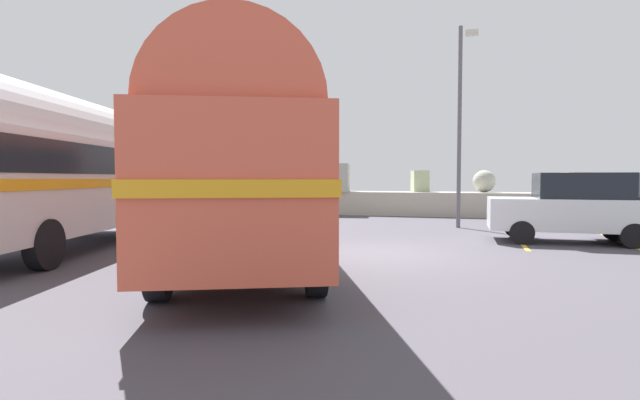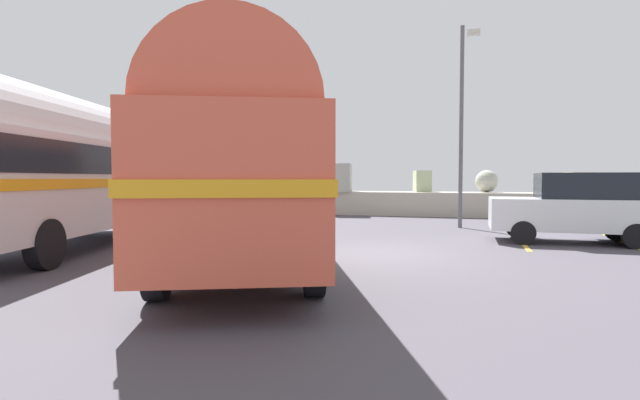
{
  "view_description": "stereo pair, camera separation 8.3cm",
  "coord_description": "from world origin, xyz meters",
  "px_view_note": "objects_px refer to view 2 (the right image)",
  "views": [
    {
      "loc": [
        2.08,
        -10.82,
        1.74
      ],
      "look_at": [
        -0.89,
        -0.86,
        1.27
      ],
      "focal_mm": 27.02,
      "sensor_mm": 36.0,
      "label": 1
    },
    {
      "loc": [
        2.16,
        -10.8,
        1.74
      ],
      "look_at": [
        -0.89,
        -0.86,
        1.27
      ],
      "focal_mm": 27.02,
      "sensor_mm": 36.0,
      "label": 2
    }
  ],
  "objects_px": {
    "second_coach": "(64,165)",
    "parked_car_nearest": "(575,207)",
    "vintage_coach": "(245,162)",
    "lamp_post": "(463,116)"
  },
  "relations": [
    {
      "from": "vintage_coach",
      "to": "second_coach",
      "type": "bearing_deg",
      "value": 148.95
    },
    {
      "from": "lamp_post",
      "to": "parked_car_nearest",
      "type": "bearing_deg",
      "value": -48.32
    },
    {
      "from": "vintage_coach",
      "to": "parked_car_nearest",
      "type": "xyz_separation_m",
      "value": [
        6.89,
        5.56,
        -1.08
      ]
    },
    {
      "from": "second_coach",
      "to": "lamp_post",
      "type": "height_order",
      "value": "lamp_post"
    },
    {
      "from": "vintage_coach",
      "to": "second_coach",
      "type": "height_order",
      "value": "same"
    },
    {
      "from": "second_coach",
      "to": "parked_car_nearest",
      "type": "xyz_separation_m",
      "value": [
        12.04,
        4.84,
        -1.08
      ]
    },
    {
      "from": "parked_car_nearest",
      "to": "lamp_post",
      "type": "bearing_deg",
      "value": 41.32
    },
    {
      "from": "vintage_coach",
      "to": "second_coach",
      "type": "xyz_separation_m",
      "value": [
        -5.14,
        0.71,
        0.0
      ]
    },
    {
      "from": "second_coach",
      "to": "lamp_post",
      "type": "distance_m",
      "value": 12.35
    },
    {
      "from": "vintage_coach",
      "to": "second_coach",
      "type": "relative_size",
      "value": 0.99
    }
  ]
}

